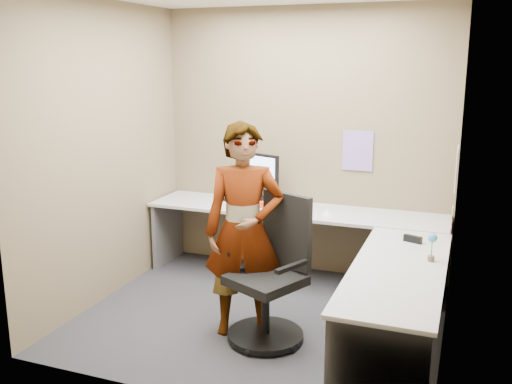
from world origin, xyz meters
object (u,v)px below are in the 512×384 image
at_px(monitor, 259,172).
at_px(desk, 322,245).
at_px(person, 244,231).
at_px(office_chair, 272,283).

bearing_deg(monitor, desk, -18.87).
xyz_separation_m(monitor, person, (0.37, -1.33, -0.20)).
bearing_deg(office_chair, desk, 96.82).
bearing_deg(monitor, office_chair, -46.01).
height_order(desk, person, person).
bearing_deg(person, office_chair, -27.41).
height_order(desk, monitor, monitor).
height_order(monitor, office_chair, monitor).
distance_m(desk, office_chair, 0.74).
bearing_deg(person, monitor, 85.32).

